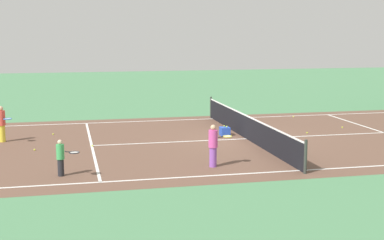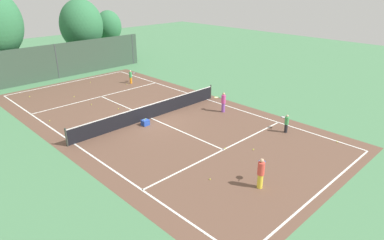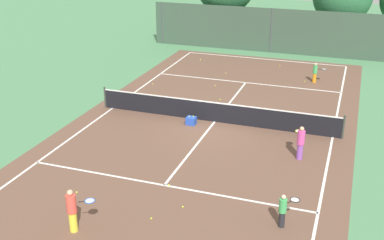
# 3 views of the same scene
# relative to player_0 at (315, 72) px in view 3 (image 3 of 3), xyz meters

# --- Properties ---
(ground_plane) EXTENTS (80.00, 80.00, 0.00)m
(ground_plane) POSITION_rel_player_0_xyz_m (-3.87, -7.81, -0.63)
(ground_plane) COLOR #4C8456
(court_surface) EXTENTS (13.00, 25.00, 0.01)m
(court_surface) POSITION_rel_player_0_xyz_m (-3.87, -7.81, -0.63)
(court_surface) COLOR brown
(court_surface) RESTS_ON ground_plane
(tennis_net) EXTENTS (11.90, 0.10, 1.10)m
(tennis_net) POSITION_rel_player_0_xyz_m (-3.87, -7.81, -0.12)
(tennis_net) COLOR #333833
(tennis_net) RESTS_ON ground_plane
(perimeter_fence) EXTENTS (18.00, 0.12, 3.20)m
(perimeter_fence) POSITION_rel_player_0_xyz_m (-3.87, 6.19, 0.97)
(perimeter_fence) COLOR #384C3D
(perimeter_fence) RESTS_ON ground_plane
(player_0) EXTENTS (0.84, 0.48, 1.20)m
(player_0) POSITION_rel_player_0_xyz_m (0.00, 0.00, 0.00)
(player_0) COLOR orange
(player_0) RESTS_ON ground_plane
(player_1) EXTENTS (0.50, 0.89, 1.42)m
(player_1) POSITION_rel_player_0_xyz_m (0.49, -10.41, 0.11)
(player_1) COLOR purple
(player_1) RESTS_ON ground_plane
(player_2) EXTENTS (0.86, 0.68, 1.47)m
(player_2) POSITION_rel_player_0_xyz_m (-5.46, -17.72, 0.13)
(player_2) COLOR yellow
(player_2) RESTS_ON ground_plane
(player_3) EXTENTS (0.66, 0.78, 1.16)m
(player_3) POSITION_rel_player_0_xyz_m (0.62, -15.34, -0.02)
(player_3) COLOR #232328
(player_3) RESTS_ON ground_plane
(ball_crate) EXTENTS (0.45, 0.39, 0.43)m
(ball_crate) POSITION_rel_player_0_xyz_m (-4.85, -8.48, -0.45)
(ball_crate) COLOR blue
(ball_crate) RESTS_ON ground_plane
(tennis_ball_0) EXTENTS (0.07, 0.07, 0.07)m
(tennis_ball_0) POSITION_rel_player_0_xyz_m (-4.48, -4.81, -0.60)
(tennis_ball_0) COLOR #CCE533
(tennis_ball_0) RESTS_ON ground_plane
(tennis_ball_1) EXTENTS (0.07, 0.07, 0.07)m
(tennis_ball_1) POSITION_rel_player_0_xyz_m (-6.61, -15.74, -0.60)
(tennis_ball_1) COLOR #CCE533
(tennis_ball_1) RESTS_ON ground_plane
(tennis_ball_2) EXTENTS (0.07, 0.07, 0.07)m
(tennis_ball_2) POSITION_rel_player_0_xyz_m (-8.00, 2.47, -0.60)
(tennis_ball_2) COLOR #CCE533
(tennis_ball_2) RESTS_ON ground_plane
(tennis_ball_3) EXTENTS (0.07, 0.07, 0.07)m
(tennis_ball_3) POSITION_rel_player_0_xyz_m (-5.49, -0.02, -0.60)
(tennis_ball_3) COLOR #CCE533
(tennis_ball_3) RESTS_ON ground_plane
(tennis_ball_4) EXTENTS (0.07, 0.07, 0.07)m
(tennis_ball_4) POSITION_rel_player_0_xyz_m (-5.42, -2.62, -0.60)
(tennis_ball_4) COLOR #CCE533
(tennis_ball_4) RESTS_ON ground_plane
(tennis_ball_5) EXTENTS (0.07, 0.07, 0.07)m
(tennis_ball_5) POSITION_rel_player_0_xyz_m (-8.97, -3.55, -0.60)
(tennis_ball_5) COLOR #CCE533
(tennis_ball_5) RESTS_ON ground_plane
(tennis_ball_6) EXTENTS (0.07, 0.07, 0.07)m
(tennis_ball_6) POSITION_rel_player_0_xyz_m (-2.72, -15.38, -0.60)
(tennis_ball_6) COLOR #CCE533
(tennis_ball_6) RESTS_ON ground_plane
(tennis_ball_7) EXTENTS (0.07, 0.07, 0.07)m
(tennis_ball_7) POSITION_rel_player_0_xyz_m (-0.55, -0.10, -0.60)
(tennis_ball_7) COLOR #CCE533
(tennis_ball_7) RESTS_ON ground_plane
(tennis_ball_9) EXTENTS (0.07, 0.07, 0.07)m
(tennis_ball_9) POSITION_rel_player_0_xyz_m (-2.55, 2.75, -0.60)
(tennis_ball_9) COLOR #CCE533
(tennis_ball_9) RESTS_ON ground_plane
(tennis_ball_10) EXTENTS (0.07, 0.07, 0.07)m
(tennis_ball_10) POSITION_rel_player_0_xyz_m (-1.71, -7.04, -0.60)
(tennis_ball_10) COLOR #CCE533
(tennis_ball_10) RESTS_ON ground_plane
(tennis_ball_11) EXTENTS (0.07, 0.07, 0.07)m
(tennis_ball_11) POSITION_rel_player_0_xyz_m (-3.70, -14.20, -0.60)
(tennis_ball_11) COLOR #CCE533
(tennis_ball_11) RESTS_ON ground_plane
(tennis_ball_12) EXTENTS (0.07, 0.07, 0.07)m
(tennis_ball_12) POSITION_rel_player_0_xyz_m (-3.45, -16.36, -0.60)
(tennis_ball_12) COLOR #CCE533
(tennis_ball_12) RESTS_ON ground_plane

